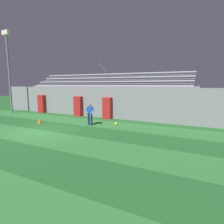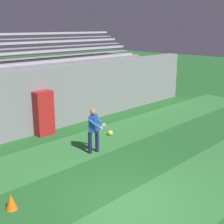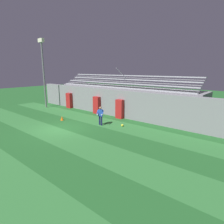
{
  "view_description": "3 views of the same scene",
  "coord_description": "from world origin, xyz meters",
  "px_view_note": "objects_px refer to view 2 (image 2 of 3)",
  "views": [
    {
      "loc": [
        9.59,
        -8.59,
        3.04
      ],
      "look_at": [
        2.67,
        4.84,
        0.82
      ],
      "focal_mm": 30.0,
      "sensor_mm": 36.0,
      "label": 1
    },
    {
      "loc": [
        -5.41,
        -5.04,
        4.52
      ],
      "look_at": [
        3.03,
        3.28,
        1.25
      ],
      "focal_mm": 50.0,
      "sensor_mm": 36.0,
      "label": 2
    },
    {
      "loc": [
        12.83,
        -8.65,
        4.87
      ],
      "look_at": [
        2.98,
        3.12,
        1.35
      ],
      "focal_mm": 30.0,
      "sensor_mm": 36.0,
      "label": 3
    }
  ],
  "objects_px": {
    "padding_pillar_gate_right": "(44,113)",
    "soccer_ball": "(110,133)",
    "traffic_cone": "(11,202)",
    "goalkeeper": "(94,128)"
  },
  "relations": [
    {
      "from": "goalkeeper",
      "to": "soccer_ball",
      "type": "height_order",
      "value": "goalkeeper"
    },
    {
      "from": "padding_pillar_gate_right",
      "to": "soccer_ball",
      "type": "relative_size",
      "value": 8.66
    },
    {
      "from": "soccer_ball",
      "to": "goalkeeper",
      "type": "bearing_deg",
      "value": -152.85
    },
    {
      "from": "padding_pillar_gate_right",
      "to": "goalkeeper",
      "type": "bearing_deg",
      "value": -86.97
    },
    {
      "from": "soccer_ball",
      "to": "traffic_cone",
      "type": "xyz_separation_m",
      "value": [
        -5.73,
        -2.15,
        0.1
      ]
    },
    {
      "from": "goalkeeper",
      "to": "soccer_ball",
      "type": "bearing_deg",
      "value": 27.15
    },
    {
      "from": "padding_pillar_gate_right",
      "to": "soccer_ball",
      "type": "bearing_deg",
      "value": -47.55
    },
    {
      "from": "soccer_ball",
      "to": "traffic_cone",
      "type": "height_order",
      "value": "traffic_cone"
    },
    {
      "from": "traffic_cone",
      "to": "goalkeeper",
      "type": "bearing_deg",
      "value": 17.4
    },
    {
      "from": "traffic_cone",
      "to": "soccer_ball",
      "type": "bearing_deg",
      "value": 20.52
    }
  ]
}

